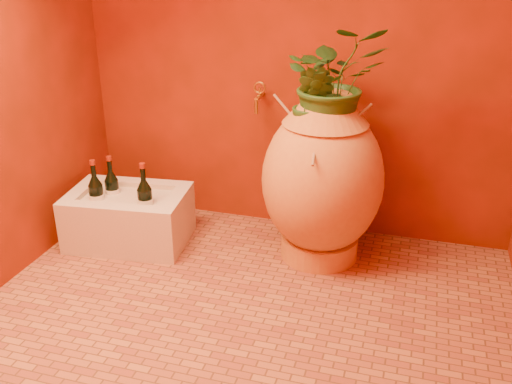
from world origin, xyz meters
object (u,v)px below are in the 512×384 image
(wine_bottle_a, at_px, (145,201))
(wine_bottle_b, at_px, (97,197))
(wine_bottle_c, at_px, (112,191))
(stone_basin, at_px, (129,218))
(wall_tap, at_px, (259,95))
(amphora, at_px, (322,179))

(wine_bottle_a, xyz_separation_m, wine_bottle_b, (-0.29, -0.02, -0.00))
(wine_bottle_b, xyz_separation_m, wine_bottle_c, (0.04, 0.10, -0.00))
(stone_basin, bearing_deg, wine_bottle_a, -19.45)
(wine_bottle_a, relative_size, wall_tap, 2.10)
(wine_bottle_b, height_order, wine_bottle_c, wine_bottle_b)
(wine_bottle_b, bearing_deg, wine_bottle_c, 68.20)
(amphora, relative_size, wine_bottle_c, 2.78)
(amphora, relative_size, wine_bottle_b, 2.70)
(amphora, bearing_deg, stone_basin, -172.07)
(wine_bottle_c, bearing_deg, wine_bottle_a, -18.56)
(amphora, bearing_deg, wall_tap, 148.07)
(wine_bottle_a, relative_size, wine_bottle_c, 1.05)
(amphora, height_order, stone_basin, amphora)
(amphora, bearing_deg, wine_bottle_c, -174.47)
(amphora, height_order, wine_bottle_b, amphora)
(wine_bottle_a, xyz_separation_m, wall_tap, (0.51, 0.47, 0.52))
(wine_bottle_b, bearing_deg, wine_bottle_a, 3.58)
(wine_bottle_c, distance_m, wall_tap, 1.00)
(amphora, height_order, wine_bottle_c, amphora)
(stone_basin, relative_size, wall_tap, 4.27)
(wine_bottle_a, bearing_deg, wall_tap, 42.13)
(wine_bottle_b, relative_size, wall_tap, 2.06)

